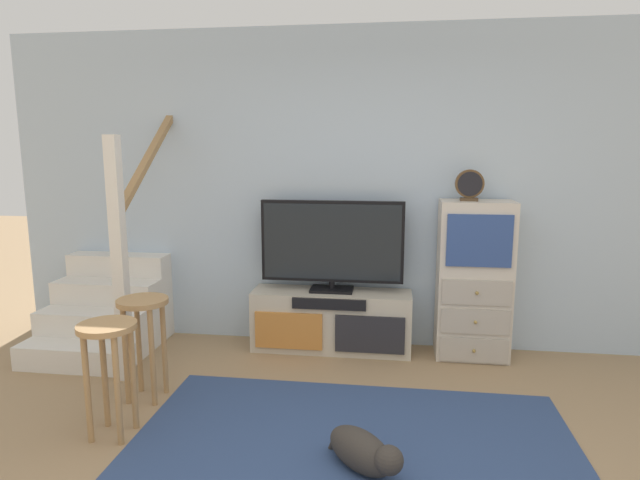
% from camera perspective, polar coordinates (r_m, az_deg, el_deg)
% --- Properties ---
extents(back_wall, '(6.40, 0.12, 2.70)m').
position_cam_1_polar(back_wall, '(4.60, 5.39, 5.35)').
color(back_wall, '#A8BCD1').
rests_on(back_wall, ground_plane).
extents(area_rug, '(2.60, 1.80, 0.01)m').
position_cam_1_polar(area_rug, '(3.22, 3.38, -22.17)').
color(area_rug, navy).
rests_on(area_rug, ground_plane).
extents(media_console, '(1.34, 0.38, 0.51)m').
position_cam_1_polar(media_console, '(4.58, 1.22, -8.65)').
color(media_console, '#BCB29E').
rests_on(media_console, ground_plane).
extents(television, '(1.19, 0.22, 0.77)m').
position_cam_1_polar(television, '(4.43, 1.29, -0.38)').
color(television, black).
rests_on(television, media_console).
extents(side_cabinet, '(0.58, 0.38, 1.29)m').
position_cam_1_polar(side_cabinet, '(4.50, 16.16, -4.20)').
color(side_cabinet, beige).
rests_on(side_cabinet, ground_plane).
extents(desk_clock, '(0.22, 0.08, 0.25)m').
position_cam_1_polar(desk_clock, '(4.36, 15.73, 5.67)').
color(desk_clock, '#4C3823').
rests_on(desk_clock, side_cabinet).
extents(staircase, '(1.00, 1.36, 2.20)m').
position_cam_1_polar(staircase, '(5.14, -20.85, -5.90)').
color(staircase, silver).
rests_on(staircase, ground_plane).
extents(bar_stool_near, '(0.34, 0.34, 0.70)m').
position_cam_1_polar(bar_stool_near, '(3.43, -21.71, -11.17)').
color(bar_stool_near, '#A37A4C').
rests_on(bar_stool_near, ground_plane).
extents(bar_stool_far, '(0.34, 0.34, 0.71)m').
position_cam_1_polar(bar_stool_far, '(3.83, -18.37, -8.63)').
color(bar_stool_far, '#A37A4C').
rests_on(bar_stool_far, ground_plane).
extents(dog, '(0.46, 0.45, 0.23)m').
position_cam_1_polar(dog, '(3.05, 4.75, -21.68)').
color(dog, '#332D28').
rests_on(dog, ground_plane).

